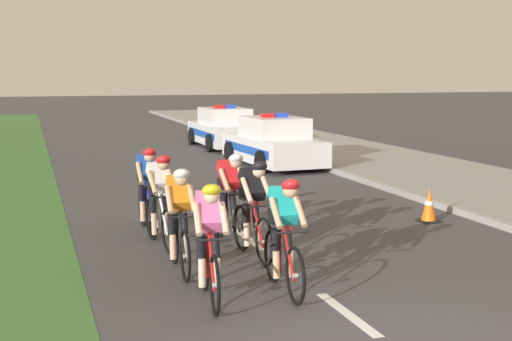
% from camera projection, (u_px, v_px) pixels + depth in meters
% --- Properties ---
extents(sidewalk_slab, '(4.75, 60.00, 0.12)m').
position_uv_depth(sidewalk_slab, '(380.00, 161.00, 22.45)').
color(sidewalk_slab, gray).
rests_on(sidewalk_slab, ground).
extents(kerb_edge, '(0.16, 60.00, 0.13)m').
position_uv_depth(kerb_edge, '(312.00, 164.00, 21.76)').
color(kerb_edge, '#9E9E99').
rests_on(kerb_edge, ground).
extents(lane_markings_centre, '(0.14, 21.60, 0.01)m').
position_uv_depth(lane_markings_centre, '(219.00, 217.00, 14.13)').
color(lane_markings_centre, white).
rests_on(lane_markings_centre, ground).
extents(cyclist_lead, '(0.45, 1.72, 1.56)m').
position_uv_depth(cyclist_lead, '(209.00, 240.00, 8.78)').
color(cyclist_lead, black).
rests_on(cyclist_lead, ground).
extents(cyclist_second, '(0.43, 1.72, 1.56)m').
position_uv_depth(cyclist_second, '(284.00, 233.00, 9.16)').
color(cyclist_second, black).
rests_on(cyclist_second, ground).
extents(cyclist_third, '(0.43, 1.72, 1.56)m').
position_uv_depth(cyclist_third, '(179.00, 218.00, 10.09)').
color(cyclist_third, black).
rests_on(cyclist_third, ground).
extents(cyclist_fourth, '(0.43, 1.72, 1.56)m').
position_uv_depth(cyclist_fourth, '(253.00, 208.00, 10.88)').
color(cyclist_fourth, black).
rests_on(cyclist_fourth, ground).
extents(cyclist_fifth, '(0.45, 1.72, 1.56)m').
position_uv_depth(cyclist_fifth, '(160.00, 199.00, 11.64)').
color(cyclist_fifth, black).
rests_on(cyclist_fifth, ground).
extents(cyclist_sixth, '(0.44, 1.72, 1.56)m').
position_uv_depth(cyclist_sixth, '(230.00, 196.00, 11.87)').
color(cyclist_sixth, black).
rests_on(cyclist_sixth, ground).
extents(cyclist_seventh, '(0.42, 1.72, 1.56)m').
position_uv_depth(cyclist_seventh, '(148.00, 188.00, 12.69)').
color(cyclist_seventh, black).
rests_on(cyclist_seventh, ground).
extents(police_car_nearest, '(2.19, 4.49, 1.59)m').
position_uv_depth(police_car_nearest, '(273.00, 144.00, 21.64)').
color(police_car_nearest, white).
rests_on(police_car_nearest, ground).
extents(police_car_second, '(2.05, 4.43, 1.59)m').
position_uv_depth(police_car_second, '(224.00, 129.00, 26.98)').
color(police_car_second, white).
rests_on(police_car_second, ground).
extents(traffic_cone_near, '(0.36, 0.36, 0.64)m').
position_uv_depth(traffic_cone_near, '(429.00, 206.00, 13.59)').
color(traffic_cone_near, black).
rests_on(traffic_cone_near, ground).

